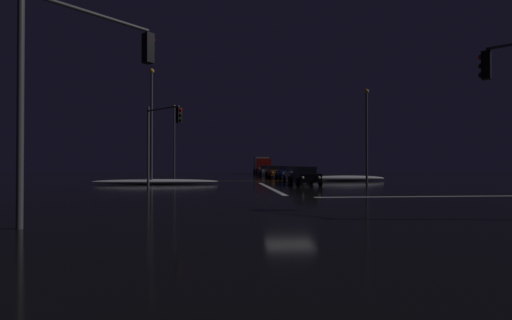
# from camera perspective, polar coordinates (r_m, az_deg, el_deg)

# --- Properties ---
(ground) EXTENTS (120.00, 120.00, 0.10)m
(ground) POSITION_cam_1_polar(r_m,az_deg,el_deg) (20.31, 5.03, -5.75)
(ground) COLOR black
(stop_line_north) EXTENTS (0.35, 14.79, 0.01)m
(stop_line_north) POSITION_cam_1_polar(r_m,az_deg,el_deg) (28.80, 2.02, -4.14)
(stop_line_north) COLOR white
(stop_line_north) RESTS_ON ground
(centre_line_ns) EXTENTS (22.00, 0.15, 0.01)m
(centre_line_ns) POSITION_cam_1_polar(r_m,az_deg,el_deg) (40.32, -0.01, -3.14)
(centre_line_ns) COLOR yellow
(centre_line_ns) RESTS_ON ground
(crosswalk_bar_east) EXTENTS (14.79, 0.40, 0.01)m
(crosswalk_bar_east) POSITION_cam_1_polar(r_m,az_deg,el_deg) (23.45, 26.58, -4.86)
(crosswalk_bar_east) COLOR white
(crosswalk_bar_east) RESTS_ON ground
(snow_bank_left_curb) EXTENTS (11.06, 1.50, 0.44)m
(snow_bank_left_curb) POSITION_cam_1_polar(r_m,az_deg,el_deg) (35.01, -14.73, -3.14)
(snow_bank_left_curb) COLOR white
(snow_bank_left_curb) RESTS_ON ground
(snow_bank_right_curb) EXTENTS (8.36, 1.50, 0.58)m
(snow_bank_right_curb) POSITION_cam_1_polar(r_m,az_deg,el_deg) (41.37, 13.21, -2.67)
(snow_bank_right_curb) COLOR white
(snow_bank_right_curb) RESTS_ON ground
(sedan_black) EXTENTS (2.02, 4.33, 1.57)m
(sedan_black) POSITION_cam_1_polar(r_m,az_deg,el_deg) (32.20, 7.30, -2.34)
(sedan_black) COLOR black
(sedan_black) RESTS_ON ground
(sedan_white) EXTENTS (2.02, 4.33, 1.57)m
(sedan_white) POSITION_cam_1_polar(r_m,az_deg,el_deg) (38.32, 5.96, -2.08)
(sedan_white) COLOR silver
(sedan_white) RESTS_ON ground
(sedan_blue) EXTENTS (2.02, 4.33, 1.57)m
(sedan_blue) POSITION_cam_1_polar(r_m,az_deg,el_deg) (45.02, 4.44, -1.87)
(sedan_blue) COLOR navy
(sedan_blue) RESTS_ON ground
(sedan_orange) EXTENTS (2.02, 4.33, 1.57)m
(sedan_orange) POSITION_cam_1_polar(r_m,az_deg,el_deg) (50.18, 2.92, -1.74)
(sedan_orange) COLOR #C66014
(sedan_orange) RESTS_ON ground
(sedan_red) EXTENTS (2.02, 4.33, 1.57)m
(sedan_red) POSITION_cam_1_polar(r_m,az_deg,el_deg) (55.46, 2.61, -1.64)
(sedan_red) COLOR maroon
(sedan_red) RESTS_ON ground
(sedan_gray) EXTENTS (2.02, 4.33, 1.57)m
(sedan_gray) POSITION_cam_1_polar(r_m,az_deg,el_deg) (61.77, 1.41, -1.54)
(sedan_gray) COLOR slate
(sedan_gray) RESTS_ON ground
(box_truck) EXTENTS (2.68, 8.28, 3.08)m
(box_truck) POSITION_cam_1_polar(r_m,az_deg,el_deg) (69.71, 0.86, -0.69)
(box_truck) COLOR red
(box_truck) RESTS_ON ground
(traffic_signal_nw) EXTENTS (2.85, 2.85, 6.04)m
(traffic_signal_nw) POSITION_cam_1_polar(r_m,az_deg,el_deg) (28.27, -13.98, 4.21)
(traffic_signal_nw) COLOR #4C4C51
(traffic_signal_nw) RESTS_ON ground
(traffic_signal_sw) EXTENTS (3.17, 3.17, 6.78)m
(traffic_signal_sw) POSITION_cam_1_polar(r_m,az_deg,el_deg) (13.14, -24.62, 12.16)
(traffic_signal_sw) COLOR #4C4C51
(traffic_signal_sw) RESTS_ON ground
(streetlamp_right_near) EXTENTS (0.44, 0.44, 8.72)m
(streetlamp_right_near) POSITION_cam_1_polar(r_m,az_deg,el_deg) (36.76, 16.16, 4.50)
(streetlamp_right_near) COLOR #424247
(streetlamp_right_near) RESTS_ON ground
(streetlamp_left_near) EXTENTS (0.44, 0.44, 10.17)m
(streetlamp_left_near) POSITION_cam_1_polar(r_m,az_deg,el_deg) (34.92, -15.29, 6.01)
(streetlamp_left_near) COLOR #424247
(streetlamp_left_near) RESTS_ON ground
(streetlamp_left_far) EXTENTS (0.44, 0.44, 9.45)m
(streetlamp_left_far) POSITION_cam_1_polar(r_m,az_deg,el_deg) (50.64, -12.07, 3.51)
(streetlamp_left_far) COLOR #424247
(streetlamp_left_far) RESTS_ON ground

